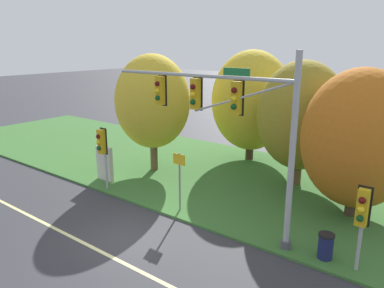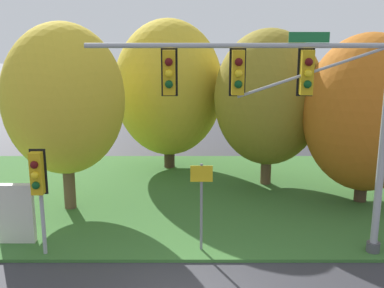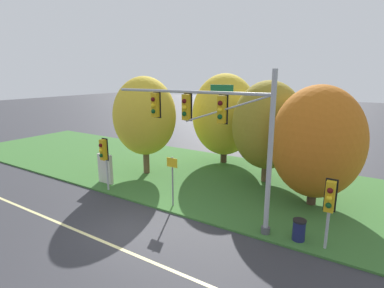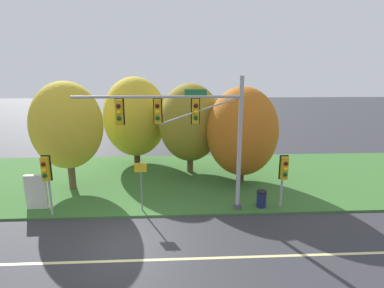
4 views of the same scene
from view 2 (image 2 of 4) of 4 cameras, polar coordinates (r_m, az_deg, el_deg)
grass_verge at (r=19.66m, az=0.25°, el=-5.97°), size 48.00×11.50×0.10m
traffic_signal_mast at (r=13.70m, az=11.59°, el=5.54°), size 8.56×0.49×7.10m
pedestrian_signal_near_kerb at (r=14.35m, az=-18.07°, el=-4.10°), size 0.46×0.55×3.23m
route_sign_post at (r=14.29m, az=0.85°, el=-6.13°), size 0.65×0.08×2.70m
tree_nearest_road at (r=17.69m, az=-15.23°, el=5.12°), size 4.31×4.31×6.78m
tree_left_of_mast at (r=22.48m, az=-3.07°, el=6.65°), size 5.03×5.03×6.97m
tree_behind_signpost at (r=20.24m, az=8.78°, el=5.45°), size 4.51×4.51×6.54m
tree_mid_verge at (r=19.06m, az=19.78°, el=3.47°), size 4.72×4.72×6.41m
info_kiosk at (r=16.01m, az=-20.38°, el=-7.79°), size 1.10×0.24×1.90m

